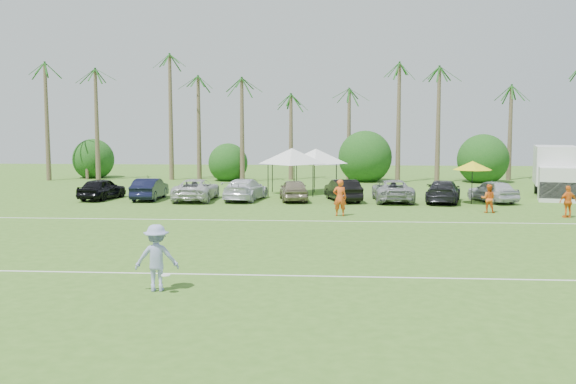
{
  "coord_description": "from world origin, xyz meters",
  "views": [
    {
      "loc": [
        3.31,
        -18.42,
        4.9
      ],
      "look_at": [
        1.05,
        12.92,
        1.6
      ],
      "focal_mm": 40.0,
      "sensor_mm": 36.0,
      "label": 1
    }
  ],
  "objects": [
    {
      "name": "palm_tree_0",
      "position": [
        -22.0,
        38.0,
        7.48
      ],
      "size": [
        2.4,
        2.4,
        8.9
      ],
      "color": "brown",
      "rests_on": "ground"
    },
    {
      "name": "ground",
      "position": [
        0.0,
        0.0,
        0.0
      ],
      "size": [
        120.0,
        120.0,
        0.0
      ],
      "primitive_type": "plane",
      "color": "#3E6A1F",
      "rests_on": "ground"
    },
    {
      "name": "palm_tree_9",
      "position": [
        18.0,
        38.0,
        8.35
      ],
      "size": [
        2.4,
        2.4,
        9.9
      ],
      "color": "brown",
      "rests_on": "ground"
    },
    {
      "name": "parked_car_0",
      "position": [
        -11.96,
        22.63,
        0.71
      ],
      "size": [
        2.34,
        4.37,
        1.41
      ],
      "primitive_type": "imported",
      "rotation": [
        0.0,
        0.0,
        2.97
      ],
      "color": "black",
      "rests_on": "ground"
    },
    {
      "name": "box_truck",
      "position": [
        18.31,
        26.08,
        1.84
      ],
      "size": [
        4.04,
        7.1,
        3.45
      ],
      "rotation": [
        0.0,
        0.0,
        -0.24
      ],
      "color": "white",
      "rests_on": "ground"
    },
    {
      "name": "bush_tree_0",
      "position": [
        -19.0,
        39.0,
        1.8
      ],
      "size": [
        4.0,
        4.0,
        4.0
      ],
      "color": "brown",
      "rests_on": "ground"
    },
    {
      "name": "canopy_tent_right",
      "position": [
        1.99,
        28.02,
        3.18
      ],
      "size": [
        4.58,
        4.58,
        3.71
      ],
      "color": "black",
      "rests_on": "ground"
    },
    {
      "name": "bush_tree_3",
      "position": [
        16.0,
        39.0,
        1.8
      ],
      "size": [
        4.0,
        4.0,
        4.0
      ],
      "color": "brown",
      "rests_on": "ground"
    },
    {
      "name": "parked_car_7",
      "position": [
        10.24,
        22.59,
        0.71
      ],
      "size": [
        3.03,
        5.19,
        1.41
      ],
      "primitive_type": "imported",
      "rotation": [
        0.0,
        0.0,
        2.91
      ],
      "color": "black",
      "rests_on": "ground"
    },
    {
      "name": "palm_tree_5",
      "position": [
        0.0,
        38.0,
        8.35
      ],
      "size": [
        2.4,
        2.4,
        9.9
      ],
      "color": "brown",
      "rests_on": "ground"
    },
    {
      "name": "parked_car_8",
      "position": [
        13.41,
        22.98,
        0.71
      ],
      "size": [
        2.82,
        4.46,
        1.41
      ],
      "primitive_type": "imported",
      "rotation": [
        0.0,
        0.0,
        3.44
      ],
      "color": "silver",
      "rests_on": "ground"
    },
    {
      "name": "sideline_player_b",
      "position": [
        11.94,
        17.86,
        0.79
      ],
      "size": [
        0.89,
        0.77,
        1.59
      ],
      "primitive_type": "imported",
      "rotation": [
        0.0,
        0.0,
        2.9
      ],
      "color": "orange",
      "rests_on": "ground"
    },
    {
      "name": "parked_car_3",
      "position": [
        -2.45,
        22.87,
        0.71
      ],
      "size": [
        2.74,
        5.12,
        1.41
      ],
      "primitive_type": "imported",
      "rotation": [
        0.0,
        0.0,
        2.98
      ],
      "color": "silver",
      "rests_on": "ground"
    },
    {
      "name": "palm_tree_10",
      "position": [
        23.0,
        38.0,
        9.21
      ],
      "size": [
        2.4,
        2.4,
        10.9
      ],
      "color": "brown",
      "rests_on": "ground"
    },
    {
      "name": "parked_car_6",
      "position": [
        7.07,
        22.86,
        0.71
      ],
      "size": [
        2.46,
        5.14,
        1.41
      ],
      "primitive_type": "imported",
      "rotation": [
        0.0,
        0.0,
        3.16
      ],
      "color": "#919397",
      "rests_on": "ground"
    },
    {
      "name": "sideline_player_a",
      "position": [
        3.63,
        16.0,
        0.99
      ],
      "size": [
        0.74,
        0.51,
        1.98
      ],
      "primitive_type": "imported",
      "rotation": [
        0.0,
        0.0,
        3.19
      ],
      "color": "#F0561A",
      "rests_on": "ground"
    },
    {
      "name": "field_lines",
      "position": [
        0.0,
        8.0,
        0.01
      ],
      "size": [
        80.0,
        12.1,
        0.01
      ],
      "color": "white",
      "rests_on": "ground"
    },
    {
      "name": "palm_tree_1",
      "position": [
        -17.0,
        38.0,
        8.35
      ],
      "size": [
        2.4,
        2.4,
        9.9
      ],
      "color": "brown",
      "rests_on": "ground"
    },
    {
      "name": "parked_car_4",
      "position": [
        0.72,
        22.75,
        0.71
      ],
      "size": [
        2.25,
        4.34,
        1.41
      ],
      "primitive_type": "imported",
      "rotation": [
        0.0,
        0.0,
        3.29
      ],
      "color": "gray",
      "rests_on": "ground"
    },
    {
      "name": "palm_tree_3",
      "position": [
        -8.0,
        38.0,
        10.06
      ],
      "size": [
        2.4,
        2.4,
        11.9
      ],
      "color": "brown",
      "rests_on": "ground"
    },
    {
      "name": "parked_car_1",
      "position": [
        -8.79,
        22.76,
        0.71
      ],
      "size": [
        1.53,
        4.3,
        1.41
      ],
      "primitive_type": "imported",
      "rotation": [
        0.0,
        0.0,
        3.15
      ],
      "color": "black",
      "rests_on": "ground"
    },
    {
      "name": "frisbee_player",
      "position": [
        -1.89,
        -0.15,
        0.99
      ],
      "size": [
        1.38,
        0.93,
        1.98
      ],
      "rotation": [
        0.0,
        0.0,
        3.3
      ],
      "color": "#9199CF",
      "rests_on": "ground"
    },
    {
      "name": "palm_tree_6",
      "position": [
        4.0,
        38.0,
        9.21
      ],
      "size": [
        2.4,
        2.4,
        10.9
      ],
      "color": "brown",
      "rests_on": "ground"
    },
    {
      "name": "parked_car_2",
      "position": [
        -5.62,
        22.51,
        0.71
      ],
      "size": [
        2.37,
        5.09,
        1.41
      ],
      "primitive_type": "imported",
      "rotation": [
        0.0,
        0.0,
        3.14
      ],
      "color": "silver",
      "rests_on": "ground"
    },
    {
      "name": "market_umbrella",
      "position": [
        11.86,
        21.84,
        2.4
      ],
      "size": [
        2.4,
        2.4,
        2.68
      ],
      "color": "black",
      "rests_on": "ground"
    },
    {
      "name": "bush_tree_2",
      "position": [
        6.0,
        39.0,
        1.8
      ],
      "size": [
        4.0,
        4.0,
        4.0
      ],
      "color": "brown",
      "rests_on": "ground"
    },
    {
      "name": "parked_car_5",
      "position": [
        3.9,
        22.89,
        0.71
      ],
      "size": [
        2.54,
        4.53,
        1.41
      ],
      "primitive_type": "imported",
      "rotation": [
        0.0,
        0.0,
        3.4
      ],
      "color": "black",
      "rests_on": "ground"
    },
    {
      "name": "sideline_player_c",
      "position": [
        15.69,
        16.2,
        0.85
      ],
      "size": [
        1.07,
        0.66,
        1.7
      ],
      "primitive_type": "imported",
      "rotation": [
        0.0,
        0.0,
        3.41
      ],
      "color": "orange",
      "rests_on": "ground"
    },
    {
      "name": "palm_tree_4",
      "position": [
        -4.0,
        38.0,
        7.48
      ],
      "size": [
        2.4,
        2.4,
        8.9
      ],
      "color": "brown",
      "rests_on": "ground"
    },
    {
      "name": "palm_tree_8",
      "position": [
        13.0,
        38.0,
        7.48
      ],
      "size": [
        2.4,
        2.4,
        8.9
      ],
      "color": "brown",
      "rests_on": "ground"
    },
    {
      "name": "bush_tree_1",
      "position": [
        -6.0,
        39.0,
        1.8
      ],
      "size": [
        4.0,
        4.0,
        4.0
      ],
      "color": "brown",
      "rests_on": "ground"
    },
    {
      "name": "palm_tree_2",
      "position": [
        -12.0,
        38.0,
        9.21
      ],
      "size": [
        2.4,
        2.4,
        10.9
      ],
      "color": "brown",
      "rests_on": "ground"
    },
    {
      "name": "palm_tree_7",
      "position": [
        8.0,
        38.0,
        10.06
      ],
      "size": [
        2.4,
        2.4,
        11.9
      ],
      "color": "brown",
      "rests_on": "ground"
    },
    {
      "name": "canopy_tent_left",
      "position": [
        0.35,
        26.52,
        3.27
      ],
      "size": [
        4.71,
        4.71,
        3.82
      ],
      "color": "black",
      "rests_on": "ground"
    }
  ]
}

